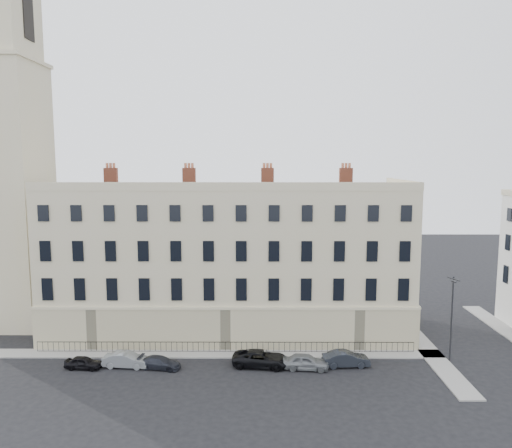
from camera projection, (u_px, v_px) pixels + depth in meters
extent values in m
plane|color=black|center=(294.00, 378.00, 40.97)|extent=(160.00, 160.00, 0.00)
cube|color=beige|center=(229.00, 259.00, 51.94)|extent=(36.00, 12.00, 15.00)
cube|color=beige|center=(225.00, 330.00, 46.61)|extent=(36.10, 0.18, 4.00)
cube|color=beige|center=(400.00, 311.00, 52.57)|extent=(0.18, 12.10, 4.00)
cube|color=beige|center=(224.00, 187.00, 45.13)|extent=(36.00, 0.35, 0.80)
cube|color=beige|center=(403.00, 184.00, 50.86)|extent=(0.35, 12.00, 0.80)
cube|color=brown|center=(111.00, 178.00, 50.90)|extent=(1.30, 0.70, 2.00)
cube|color=brown|center=(189.00, 178.00, 50.87)|extent=(1.30, 0.70, 2.00)
cube|color=brown|center=(267.00, 178.00, 50.84)|extent=(1.30, 0.70, 2.00)
cube|color=brown|center=(346.00, 178.00, 50.81)|extent=(1.30, 0.70, 2.00)
cube|color=beige|center=(5.00, 196.00, 53.18)|extent=(8.00, 8.00, 28.00)
cube|color=gray|center=(182.00, 354.00, 45.96)|extent=(48.00, 2.00, 0.12)
cube|color=gray|center=(421.00, 342.00, 48.85)|extent=(2.00, 24.00, 0.12)
cube|color=gray|center=(512.00, 335.00, 50.79)|extent=(2.00, 20.00, 0.12)
cube|color=black|center=(225.00, 342.00, 46.22)|extent=(35.00, 0.04, 0.04)
cube|color=black|center=(225.00, 351.00, 46.33)|extent=(35.00, 0.04, 0.04)
imported|color=black|center=(84.00, 363.00, 42.76)|extent=(3.25, 1.55, 1.07)
imported|color=gray|center=(126.00, 360.00, 43.09)|extent=(4.06, 1.70, 1.31)
imported|color=#22252E|center=(160.00, 362.00, 42.79)|extent=(3.86, 2.09, 1.06)
imported|color=black|center=(261.00, 359.00, 43.23)|extent=(5.21, 2.89, 1.38)
imported|color=slate|center=(306.00, 362.00, 42.62)|extent=(4.09, 1.99, 1.34)
imported|color=#20242B|center=(346.00, 359.00, 43.21)|extent=(4.16, 1.70, 1.34)
cylinder|color=#2A2B2F|center=(451.00, 319.00, 43.95)|extent=(0.15, 0.15, 7.72)
cylinder|color=#2A2B2F|center=(454.00, 279.00, 42.85)|extent=(0.61, 1.39, 0.10)
cube|color=#2A2B2F|center=(454.00, 281.00, 42.23)|extent=(0.33, 0.51, 0.12)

